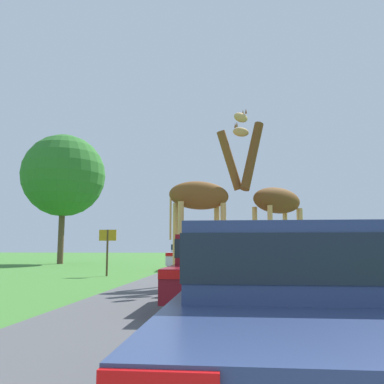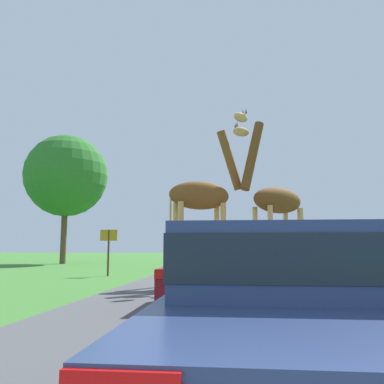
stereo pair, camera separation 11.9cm
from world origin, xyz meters
name	(u,v)px [view 2 (the right image)]	position (x,y,z in m)	size (l,w,h in m)	color
road	(244,263)	(0.00, 30.00, 0.00)	(7.91, 120.00, 0.00)	#4C4C4F
giraffe_near_road	(204,201)	(-1.53, 13.00, 2.55)	(2.62, 1.50, 5.15)	tan
giraffe_companion	(275,200)	(0.73, 14.14, 2.66)	(2.53, 2.47, 5.50)	tan
car_lead_maroon	(297,304)	(-0.11, 3.98, 0.71)	(1.95, 4.27, 1.30)	navy
car_queue_right	(224,252)	(-1.42, 30.81, 0.74)	(1.83, 4.17, 1.37)	black
car_queue_left	(306,254)	(2.79, 20.89, 0.79)	(1.90, 4.52, 1.48)	#144C28
car_far_ahead	(222,267)	(-0.86, 9.19, 0.73)	(1.96, 4.41, 1.38)	maroon
car_verge_right	(252,253)	(0.42, 26.02, 0.76)	(1.88, 4.65, 1.41)	#561914
car_rear_follower	(192,255)	(-2.82, 21.79, 0.72)	(1.92, 4.27, 1.33)	silver
tree_centre_back	(66,176)	(-12.32, 27.62, 6.08)	(5.72, 5.72, 8.95)	brown
sign_post	(109,244)	(-5.62, 16.58, 1.27)	(0.70, 0.08, 1.83)	#4C3823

